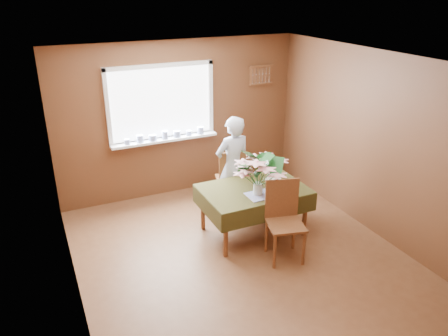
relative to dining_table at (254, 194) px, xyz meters
name	(u,v)px	position (x,y,z in m)	size (l,w,h in m)	color
floor	(242,258)	(-0.43, -0.50, -0.61)	(4.50, 4.50, 0.00)	brown
ceiling	(246,62)	(-0.43, -0.50, 1.89)	(4.50, 4.50, 0.00)	white
wall_back	(180,119)	(-0.43, 1.75, 0.64)	(4.00, 4.00, 0.00)	brown
wall_front	(380,276)	(-0.43, -2.75, 0.64)	(4.00, 4.00, 0.00)	brown
wall_left	(66,202)	(-2.43, -0.50, 0.64)	(4.50, 4.50, 0.00)	brown
wall_right	(374,145)	(1.57, -0.50, 0.64)	(4.50, 4.50, 0.00)	brown
window_assembly	(163,117)	(-0.73, 1.69, 0.74)	(1.72, 0.20, 1.22)	white
spoon_rack	(261,75)	(1.02, 1.71, 1.24)	(0.44, 0.05, 0.33)	brown
dining_table	(254,194)	(0.00, 0.00, 0.00)	(1.43, 0.98, 0.70)	brown
chair_far	(232,178)	(0.02, 0.74, -0.07)	(0.52, 0.52, 1.00)	brown
chair_near	(284,217)	(0.09, -0.64, -0.06)	(0.53, 0.53, 1.02)	brown
seated_woman	(233,166)	(0.00, 0.65, 0.16)	(0.56, 0.37, 1.54)	white
flower_bouquet	(258,170)	(-0.04, -0.18, 0.44)	(0.64, 0.64, 0.55)	white
side_plate	(273,179)	(0.38, 0.14, 0.09)	(0.24, 0.24, 0.01)	white
table_knife	(270,190)	(0.16, -0.16, 0.09)	(0.02, 0.20, 0.00)	silver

